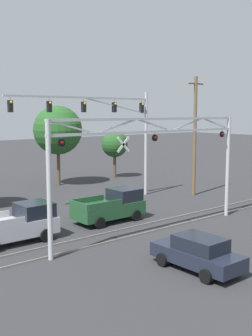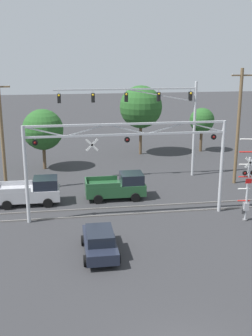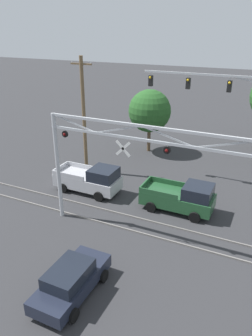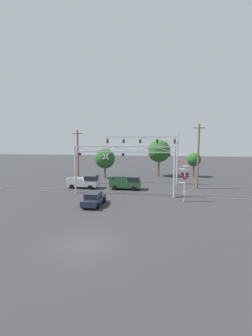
% 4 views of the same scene
% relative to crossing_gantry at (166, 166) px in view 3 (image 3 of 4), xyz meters
% --- Properties ---
extents(rail_track_near, '(80.00, 0.08, 0.10)m').
position_rel_crossing_gantry_xyz_m(rail_track_near, '(0.01, 0.28, -4.68)').
color(rail_track_near, gray).
rests_on(rail_track_near, ground_plane).
extents(rail_track_far, '(80.00, 0.08, 0.10)m').
position_rel_crossing_gantry_xyz_m(rail_track_far, '(0.01, 1.72, -4.68)').
color(rail_track_far, gray).
rests_on(rail_track_far, ground_plane).
extents(crossing_gantry, '(13.97, 0.28, 6.75)m').
position_rel_crossing_gantry_xyz_m(crossing_gantry, '(0.00, 0.00, 0.00)').
color(crossing_gantry, '#B7BABF').
rests_on(crossing_gantry, ground_plane).
extents(pickup_truck_lead, '(4.72, 2.28, 2.04)m').
position_rel_crossing_gantry_xyz_m(pickup_truck_lead, '(-0.08, 3.89, -3.75)').
color(pickup_truck_lead, '#23512D').
rests_on(pickup_truck_lead, ground_plane).
extents(pickup_truck_following, '(4.85, 2.28, 2.04)m').
position_rel_crossing_gantry_xyz_m(pickup_truck_following, '(-6.85, 3.67, -3.75)').
color(pickup_truck_following, '#B7B7BC').
rests_on(pickup_truck_following, ground_plane).
extents(sedan_waiting, '(2.05, 4.29, 1.56)m').
position_rel_crossing_gantry_xyz_m(sedan_waiting, '(-2.43, -5.41, -3.94)').
color(sedan_waiting, '#1E2333').
rests_on(sedan_waiting, ground_plane).
extents(utility_pole_left, '(1.80, 0.28, 9.29)m').
position_rel_crossing_gantry_xyz_m(utility_pole_left, '(-9.14, 6.74, 0.07)').
color(utility_pole_left, brown).
rests_on(utility_pole_left, ground_plane).
extents(background_tree_beyond_span, '(3.98, 3.98, 5.96)m').
position_rel_crossing_gantry_xyz_m(background_tree_beyond_span, '(-6.20, 13.49, -0.77)').
color(background_tree_beyond_span, brown).
rests_on(background_tree_beyond_span, ground_plane).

